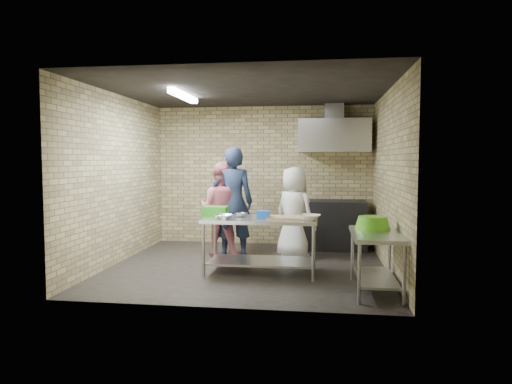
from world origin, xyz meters
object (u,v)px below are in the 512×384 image
at_px(side_counter, 376,262).
at_px(bottle_green, 358,141).
at_px(blue_tub, 263,215).
at_px(bottle_red, 336,140).
at_px(woman_white, 294,213).
at_px(stove, 333,225).
at_px(prep_table, 261,246).
at_px(woman_pink, 221,209).
at_px(man_navy, 233,202).
at_px(green_crate, 215,211).
at_px(green_basin, 373,223).

xyz_separation_m(side_counter, bottle_green, (0.00, 2.99, 1.64)).
xyz_separation_m(blue_tub, bottle_red, (1.10, 2.37, 1.16)).
distance_m(blue_tub, bottle_green, 3.03).
bearing_deg(woman_white, stove, -92.22).
relative_size(prep_table, blue_tub, 9.00).
xyz_separation_m(bottle_red, woman_pink, (-1.99, -1.12, -1.22)).
bearing_deg(bottle_green, man_navy, -151.37).
distance_m(side_counter, stove, 2.79).
bearing_deg(green_crate, woman_white, 41.01).
distance_m(prep_table, woman_white, 1.23).
xyz_separation_m(prep_table, green_crate, (-0.70, 0.12, 0.48)).
xyz_separation_m(prep_table, bottle_green, (1.55, 2.27, 1.61)).
distance_m(woman_pink, woman_white, 1.26).
distance_m(stove, blue_tub, 2.41).
bearing_deg(bottle_green, prep_table, -124.34).
relative_size(woman_pink, woman_white, 1.05).
distance_m(green_crate, bottle_green, 3.31).
height_order(blue_tub, man_navy, man_navy).
relative_size(green_basin, man_navy, 0.25).
relative_size(side_counter, green_crate, 3.31).
bearing_deg(woman_pink, woman_white, -176.27).
relative_size(green_basin, bottle_green, 3.07).
height_order(man_navy, woman_pink, man_navy).
relative_size(side_counter, woman_white, 0.78).
bearing_deg(woman_white, blue_tub, 106.37).
distance_m(side_counter, blue_tub, 1.70).
bearing_deg(green_crate, man_navy, 84.96).
xyz_separation_m(green_crate, bottle_red, (1.85, 2.15, 1.14)).
distance_m(green_basin, woman_white, 1.92).
xyz_separation_m(bottle_green, woman_white, (-1.13, -1.17, -1.24)).
height_order(side_counter, woman_pink, woman_pink).
height_order(prep_table, woman_white, woman_white).
bearing_deg(green_crate, blue_tub, -16.35).
height_order(green_basin, man_navy, man_navy).
distance_m(prep_table, stove, 2.31).
xyz_separation_m(prep_table, bottle_red, (1.15, 2.27, 1.62)).
bearing_deg(side_counter, blue_tub, 157.53).
xyz_separation_m(stove, bottle_green, (0.45, 0.24, 1.57)).
xyz_separation_m(blue_tub, man_navy, (-0.66, 1.19, 0.06)).
bearing_deg(stove, bottle_red, 78.23).
bearing_deg(bottle_red, woman_pink, -150.62).
bearing_deg(bottle_green, blue_tub, -122.34).
bearing_deg(green_crate, bottle_green, 43.69).
bearing_deg(woman_white, green_crate, 74.75).
relative_size(side_counter, green_basin, 2.61).
distance_m(green_basin, bottle_green, 2.98).
bearing_deg(prep_table, green_crate, 170.27).
distance_m(prep_table, bottle_red, 3.02).
distance_m(green_crate, woman_pink, 1.04).
height_order(green_basin, bottle_green, bottle_green).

